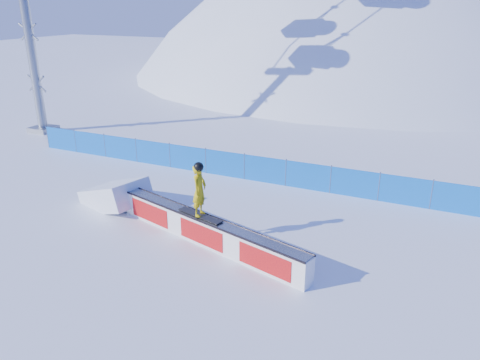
% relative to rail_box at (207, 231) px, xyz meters
% --- Properties ---
extents(ground, '(160.00, 160.00, 0.00)m').
position_rel_rail_box_xyz_m(ground, '(-2.37, 1.67, -0.48)').
color(ground, white).
rests_on(ground, ground).
extents(snow_hill, '(64.00, 64.00, 64.00)m').
position_rel_rail_box_xyz_m(snow_hill, '(-2.37, 43.67, -18.48)').
color(snow_hill, white).
rests_on(snow_hill, ground).
extents(safety_fence, '(22.05, 0.05, 1.30)m').
position_rel_rail_box_xyz_m(safety_fence, '(-2.37, 6.17, 0.12)').
color(safety_fence, blue).
rests_on(safety_fence, ground).
extents(rail_box, '(7.95, 2.74, 0.97)m').
position_rel_rail_box_xyz_m(rail_box, '(0.00, 0.00, 0.00)').
color(rail_box, white).
rests_on(rail_box, ground).
extents(snow_ramp, '(3.15, 2.43, 1.74)m').
position_rel_rail_box_xyz_m(snow_ramp, '(-4.87, 1.37, -0.48)').
color(snow_ramp, white).
rests_on(snow_ramp, ground).
extents(snowboarder, '(1.83, 0.80, 1.89)m').
position_rel_rail_box_xyz_m(snowboarder, '(-0.27, 0.07, 1.42)').
color(snowboarder, black).
rests_on(snowboarder, rail_box).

